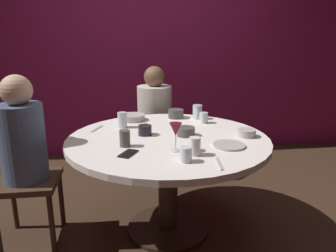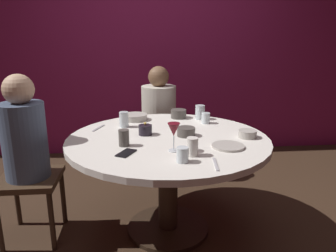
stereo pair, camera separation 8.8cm
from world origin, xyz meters
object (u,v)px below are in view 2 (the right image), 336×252
object	(u,v)px
bowl_serving_large	(186,132)
cup_far_edge	(192,147)
bowl_salad_center	(179,114)
dining_table	(168,156)
wine_glass	(174,131)
seated_diner_back	(159,109)
cup_by_right_diner	(182,155)
dinner_plate	(228,146)
cup_by_left_diner	(124,120)
seated_diner_left	(25,141)
bowl_small_white	(247,134)
cup_near_candle	(206,118)
bowl_sauce_side	(135,117)
cup_center_front	(200,112)
cell_phone	(126,153)
candle_holder	(145,130)
cup_beside_wine	(124,138)

from	to	relation	value
bowl_serving_large	cup_far_edge	xyz separation A→B (m)	(-0.02, -0.39, 0.02)
bowl_salad_center	dining_table	bearing A→B (deg)	-104.64
wine_glass	cup_far_edge	bearing A→B (deg)	-40.53
seated_diner_back	cup_by_right_diner	bearing A→B (deg)	1.50
wine_glass	bowl_salad_center	distance (m)	0.83
dinner_plate	cup_far_edge	bearing A→B (deg)	-153.37
dinner_plate	cup_by_left_diner	size ratio (longest dim) A/B	1.74
dinner_plate	bowl_salad_center	bearing A→B (deg)	105.70
seated_diner_left	bowl_salad_center	size ratio (longest dim) A/B	8.95
bowl_small_white	cup_near_candle	bearing A→B (deg)	118.02
bowl_sauce_side	cup_center_front	bearing A→B (deg)	-2.48
bowl_sauce_side	seated_diner_back	bearing A→B (deg)	64.66
cell_phone	cup_far_edge	bearing A→B (deg)	19.26
bowl_salad_center	seated_diner_back	bearing A→B (deg)	106.95
candle_holder	wine_glass	world-z (taller)	wine_glass
candle_holder	cup_far_edge	distance (m)	0.51
dining_table	cup_near_candle	size ratio (longest dim) A/B	16.24
seated_diner_back	bowl_salad_center	xyz separation A→B (m)	(0.14, -0.46, 0.06)
dining_table	candle_holder	world-z (taller)	candle_holder
wine_glass	cup_by_left_diner	xyz separation A→B (m)	(-0.32, 0.57, -0.07)
seated_diner_left	bowl_salad_center	xyz separation A→B (m)	(1.10, 0.53, 0.04)
seated_diner_left	cup_by_right_diner	xyz separation A→B (m)	(1.00, -0.46, 0.04)
cell_phone	cup_center_front	world-z (taller)	cup_center_front
candle_holder	cup_far_edge	xyz separation A→B (m)	(0.26, -0.44, 0.02)
cup_by_right_diner	cup_beside_wine	size ratio (longest dim) A/B	0.81
dinner_plate	cell_phone	world-z (taller)	dinner_plate
bowl_sauce_side	cup_by_left_diner	size ratio (longest dim) A/B	1.72
bowl_salad_center	cup_beside_wine	bearing A→B (deg)	-122.27
bowl_salad_center	cup_center_front	distance (m)	0.18
dining_table	cup_beside_wine	distance (m)	0.39
candle_holder	seated_diner_back	bearing A→B (deg)	80.44
seated_diner_left	cup_center_front	size ratio (longest dim) A/B	9.87
candle_holder	cup_near_candle	bearing A→B (deg)	28.52
cup_by_left_diner	cell_phone	bearing A→B (deg)	-86.70
seated_diner_left	cup_by_left_diner	world-z (taller)	seated_diner_left
cup_near_candle	cup_far_edge	xyz separation A→B (m)	(-0.23, -0.71, 0.01)
dining_table	bowl_serving_large	xyz separation A→B (m)	(0.13, 0.02, 0.17)
dining_table	candle_holder	distance (m)	0.25
bowl_sauce_side	cup_near_candle	bearing A→B (deg)	-15.93
dining_table	cup_near_candle	bearing A→B (deg)	45.36
bowl_sauce_side	cell_phone	bearing A→B (deg)	-93.32
seated_diner_back	cup_by_left_diner	world-z (taller)	seated_diner_back
cell_phone	cup_by_right_diner	bearing A→B (deg)	1.99
cell_phone	bowl_serving_large	bearing A→B (deg)	67.26
wine_glass	bowl_small_white	bearing A→B (deg)	22.87
wine_glass	cup_by_right_diner	distance (m)	0.20
cup_far_edge	cell_phone	bearing A→B (deg)	170.19
dining_table	bowl_small_white	world-z (taller)	bowl_small_white
bowl_small_white	cup_beside_wine	world-z (taller)	cup_beside_wine
bowl_small_white	cup_by_left_diner	world-z (taller)	cup_by_left_diner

